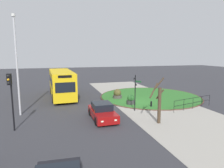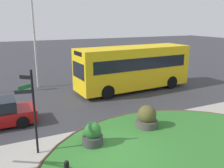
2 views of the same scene
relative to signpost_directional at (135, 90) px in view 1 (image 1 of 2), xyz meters
name	(u,v)px [view 1 (image 1 of 2)]	position (x,y,z in m)	size (l,w,h in m)	color
ground	(135,103)	(2.91, -1.24, -2.05)	(120.00, 120.00, 0.00)	#333338
sidewalk_paving	(149,102)	(2.91, -2.99, -2.04)	(32.00, 8.51, 0.02)	#9E998E
grass_island	(150,96)	(5.38, -4.31, -2.00)	(12.48, 12.48, 0.10)	#2D6B28
grass_kerb_ring	(150,96)	(5.38, -4.31, -1.99)	(12.79, 12.79, 0.11)	brown
signpost_directional	(135,90)	(0.00, 0.00, 0.00)	(0.71, 0.70, 3.53)	black
bollard_foreground	(151,104)	(0.73, -2.11, -1.70)	(0.18, 0.18, 0.67)	black
railing_grass_edge	(193,102)	(-0.92, -5.89, -1.31)	(1.34, 5.26, 1.14)	black
bus_yellow	(61,83)	(8.41, 6.60, -0.25)	(9.18, 3.07, 3.35)	yellow
car_far_lane	(102,112)	(-1.44, 3.61, -1.41)	(4.06, 1.86, 1.39)	maroon
traffic_light_near	(11,90)	(-2.26, 10.35, 0.99)	(0.49, 0.31, 4.16)	black
lamppost_tall	(17,63)	(1.73, 10.50, 2.67)	(0.32, 0.32, 8.84)	#B7B7BC
planter_near_signpost	(131,100)	(2.32, -0.45, -1.54)	(0.89, 0.89, 1.13)	#383838
planter_kerbside	(117,94)	(5.43, 0.07, -1.50)	(1.10, 1.10, 1.23)	#47423D
street_tree_bare	(159,102)	(-3.62, -0.49, -0.35)	(0.95, 1.29, 3.68)	#423323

